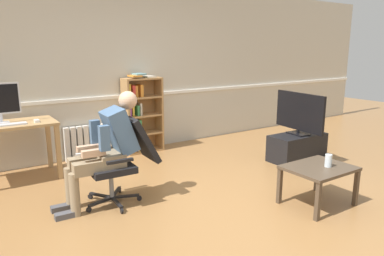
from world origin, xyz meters
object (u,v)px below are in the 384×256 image
object	(u,v)px
radiator	(89,142)
coffee_table	(319,172)
keyboard	(10,124)
drinking_glass	(328,161)
tv_screen	(299,113)
bookshelf	(140,115)
computer_desk	(9,132)
office_chair	(124,156)
person_seated	(106,147)
tv_stand	(297,147)
computer_mouse	(37,121)

from	to	relation	value
radiator	coffee_table	distance (m)	3.41
keyboard	drinking_glass	distance (m)	3.76
keyboard	tv_screen	bearing A→B (deg)	-19.28
keyboard	bookshelf	world-z (taller)	bookshelf
radiator	computer_desk	bearing A→B (deg)	-161.06
office_chair	drinking_glass	distance (m)	2.22
person_seated	drinking_glass	size ratio (longest dim) A/B	9.02
radiator	tv_stand	xyz separation A→B (m)	(2.62, -1.84, -0.06)
office_chair	tv_screen	xyz separation A→B (m)	(2.79, -0.06, 0.21)
coffee_table	tv_screen	bearing A→B (deg)	47.88
person_seated	tv_stand	world-z (taller)	person_seated
keyboard	coffee_table	size ratio (longest dim) A/B	0.52
radiator	office_chair	distance (m)	1.81
radiator	drinking_glass	world-z (taller)	drinking_glass
computer_mouse	person_seated	distance (m)	1.34
computer_mouse	bookshelf	distance (m)	1.70
computer_desk	coffee_table	distance (m)	3.78
tv_screen	person_seated	bearing A→B (deg)	94.56
computer_mouse	coffee_table	size ratio (longest dim) A/B	0.14
tv_stand	coffee_table	size ratio (longest dim) A/B	1.28
computer_desk	coffee_table	bearing A→B (deg)	-44.92
tv_stand	tv_screen	xyz separation A→B (m)	(0.00, -0.00, 0.53)
keyboard	coffee_table	distance (m)	3.68
person_seated	coffee_table	world-z (taller)	person_seated
coffee_table	drinking_glass	world-z (taller)	drinking_glass
computer_desk	drinking_glass	distance (m)	3.86
office_chair	tv_stand	distance (m)	2.81
keyboard	person_seated	size ratio (longest dim) A/B	0.30
person_seated	keyboard	bearing A→B (deg)	-146.43
tv_stand	coffee_table	world-z (taller)	coffee_table
drinking_glass	radiator	bearing A→B (deg)	117.35
radiator	tv_screen	bearing A→B (deg)	-35.06
tv_screen	keyboard	bearing A→B (deg)	76.59
computer_desk	radiator	bearing A→B (deg)	18.94
tv_stand	drinking_glass	distance (m)	1.65
bookshelf	tv_stand	bearing A→B (deg)	-44.09
drinking_glass	keyboard	bearing A→B (deg)	136.67
bookshelf	office_chair	bearing A→B (deg)	-120.71
tv_screen	bookshelf	bearing A→B (deg)	51.80
person_seated	computer_mouse	bearing A→B (deg)	-158.27
computer_desk	office_chair	xyz separation A→B (m)	(0.96, -1.39, -0.12)
radiator	tv_screen	size ratio (longest dim) A/B	0.79
computer_mouse	office_chair	xyz separation A→B (m)	(0.64, -1.27, -0.25)
computer_mouse	tv_stand	size ratio (longest dim) A/B	0.11
radiator	drinking_glass	size ratio (longest dim) A/B	5.45
computer_desk	person_seated	distance (m)	1.58
tv_screen	drinking_glass	distance (m)	1.64
computer_desk	coffee_table	xyz separation A→B (m)	(2.67, -2.66, -0.26)
tv_stand	tv_screen	size ratio (longest dim) A/B	0.96
tv_stand	computer_desk	bearing A→B (deg)	158.90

